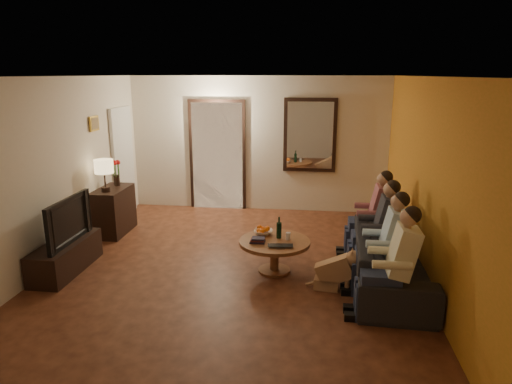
# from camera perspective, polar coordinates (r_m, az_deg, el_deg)

# --- Properties ---
(floor) EXTENTS (5.00, 6.00, 0.01)m
(floor) POSITION_cam_1_polar(r_m,az_deg,el_deg) (6.40, -3.04, -9.73)
(floor) COLOR #401D11
(floor) RESTS_ON ground
(ceiling) EXTENTS (5.00, 6.00, 0.01)m
(ceiling) POSITION_cam_1_polar(r_m,az_deg,el_deg) (5.83, -3.39, 14.23)
(ceiling) COLOR white
(ceiling) RESTS_ON back_wall
(back_wall) EXTENTS (5.00, 0.02, 2.60)m
(back_wall) POSITION_cam_1_polar(r_m,az_deg,el_deg) (8.90, 0.24, 5.97)
(back_wall) COLOR beige
(back_wall) RESTS_ON floor
(front_wall) EXTENTS (5.00, 0.02, 2.60)m
(front_wall) POSITION_cam_1_polar(r_m,az_deg,el_deg) (3.22, -12.88, -10.24)
(front_wall) COLOR beige
(front_wall) RESTS_ON floor
(left_wall) EXTENTS (0.02, 6.00, 2.60)m
(left_wall) POSITION_cam_1_polar(r_m,az_deg,el_deg) (6.88, -24.18, 2.12)
(left_wall) COLOR beige
(left_wall) RESTS_ON floor
(right_wall) EXTENTS (0.02, 6.00, 2.60)m
(right_wall) POSITION_cam_1_polar(r_m,az_deg,el_deg) (6.07, 20.72, 0.93)
(right_wall) COLOR beige
(right_wall) RESTS_ON floor
(orange_accent) EXTENTS (0.01, 6.00, 2.60)m
(orange_accent) POSITION_cam_1_polar(r_m,az_deg,el_deg) (6.06, 20.63, 0.93)
(orange_accent) COLOR #B87A1F
(orange_accent) RESTS_ON right_wall
(kitchen_doorway) EXTENTS (1.00, 0.06, 2.10)m
(kitchen_doorway) POSITION_cam_1_polar(r_m,az_deg,el_deg) (9.05, -4.83, 4.46)
(kitchen_doorway) COLOR #FFE0A5
(kitchen_doorway) RESTS_ON floor
(door_trim) EXTENTS (1.12, 0.04, 2.22)m
(door_trim) POSITION_cam_1_polar(r_m,az_deg,el_deg) (9.04, -4.84, 4.45)
(door_trim) COLOR black
(door_trim) RESTS_ON floor
(fridge_glimpse) EXTENTS (0.45, 0.03, 1.70)m
(fridge_glimpse) POSITION_cam_1_polar(r_m,az_deg,el_deg) (9.04, -3.25, 3.50)
(fridge_glimpse) COLOR silver
(fridge_glimpse) RESTS_ON floor
(mirror_frame) EXTENTS (1.00, 0.05, 1.40)m
(mirror_frame) POSITION_cam_1_polar(r_m,az_deg,el_deg) (8.77, 6.76, 7.06)
(mirror_frame) COLOR black
(mirror_frame) RESTS_ON back_wall
(mirror_glass) EXTENTS (0.86, 0.02, 1.26)m
(mirror_glass) POSITION_cam_1_polar(r_m,az_deg,el_deg) (8.74, 6.76, 7.03)
(mirror_glass) COLOR white
(mirror_glass) RESTS_ON back_wall
(white_door) EXTENTS (0.06, 0.85, 2.04)m
(white_door) POSITION_cam_1_polar(r_m,az_deg,el_deg) (8.92, -16.25, 3.58)
(white_door) COLOR white
(white_door) RESTS_ON floor
(framed_art) EXTENTS (0.03, 0.28, 0.24)m
(framed_art) POSITION_cam_1_polar(r_m,az_deg,el_deg) (7.91, -19.58, 8.07)
(framed_art) COLOR #B28C33
(framed_art) RESTS_ON left_wall
(art_canvas) EXTENTS (0.01, 0.22, 0.18)m
(art_canvas) POSITION_cam_1_polar(r_m,az_deg,el_deg) (7.90, -19.48, 8.07)
(art_canvas) COLOR brown
(art_canvas) RESTS_ON left_wall
(dresser) EXTENTS (0.45, 0.87, 0.78)m
(dresser) POSITION_cam_1_polar(r_m,az_deg,el_deg) (8.07, -17.38, -2.25)
(dresser) COLOR black
(dresser) RESTS_ON floor
(table_lamp) EXTENTS (0.30, 0.30, 0.54)m
(table_lamp) POSITION_cam_1_polar(r_m,az_deg,el_deg) (7.72, -18.41, 1.97)
(table_lamp) COLOR beige
(table_lamp) RESTS_ON dresser
(flower_vase) EXTENTS (0.14, 0.14, 0.44)m
(flower_vase) POSITION_cam_1_polar(r_m,az_deg,el_deg) (8.12, -17.07, 2.31)
(flower_vase) COLOR red
(flower_vase) RESTS_ON dresser
(tv_stand) EXTENTS (0.45, 1.26, 0.42)m
(tv_stand) POSITION_cam_1_polar(r_m,az_deg,el_deg) (6.81, -22.68, -7.45)
(tv_stand) COLOR black
(tv_stand) RESTS_ON floor
(tv) EXTENTS (1.08, 0.14, 0.62)m
(tv) POSITION_cam_1_polar(r_m,az_deg,el_deg) (6.64, -23.12, -3.28)
(tv) COLOR black
(tv) RESTS_ON tv_stand
(sofa) EXTENTS (2.30, 1.01, 0.66)m
(sofa) POSITION_cam_1_polar(r_m,az_deg,el_deg) (6.14, 16.44, -8.10)
(sofa) COLOR black
(sofa) RESTS_ON floor
(person_a) EXTENTS (0.60, 0.40, 1.20)m
(person_a) POSITION_cam_1_polar(r_m,az_deg,el_deg) (5.20, 17.09, -9.12)
(person_a) COLOR tan
(person_a) RESTS_ON sofa
(person_b) EXTENTS (0.60, 0.40, 1.20)m
(person_b) POSITION_cam_1_polar(r_m,az_deg,el_deg) (5.75, 16.10, -6.74)
(person_b) COLOR tan
(person_b) RESTS_ON sofa
(person_c) EXTENTS (0.60, 0.40, 1.20)m
(person_c) POSITION_cam_1_polar(r_m,az_deg,el_deg) (6.30, 15.30, -4.77)
(person_c) COLOR tan
(person_c) RESTS_ON sofa
(person_d) EXTENTS (0.60, 0.40, 1.20)m
(person_d) POSITION_cam_1_polar(r_m,az_deg,el_deg) (6.87, 14.63, -3.13)
(person_d) COLOR tan
(person_d) RESTS_ON sofa
(dog) EXTENTS (0.59, 0.31, 0.56)m
(dog) POSITION_cam_1_polar(r_m,az_deg,el_deg) (5.83, 9.83, -9.45)
(dog) COLOR #A06B4A
(dog) RESTS_ON floor
(coffee_table) EXTENTS (0.99, 0.99, 0.45)m
(coffee_table) POSITION_cam_1_polar(r_m,az_deg,el_deg) (6.28, 2.32, -7.98)
(coffee_table) COLOR brown
(coffee_table) RESTS_ON floor
(bowl) EXTENTS (0.26, 0.26, 0.06)m
(bowl) POSITION_cam_1_polar(r_m,az_deg,el_deg) (6.41, 0.90, -5.04)
(bowl) COLOR white
(bowl) RESTS_ON coffee_table
(oranges) EXTENTS (0.20, 0.20, 0.08)m
(oranges) POSITION_cam_1_polar(r_m,az_deg,el_deg) (6.39, 0.90, -4.46)
(oranges) COLOR orange
(oranges) RESTS_ON bowl
(wine_bottle) EXTENTS (0.07, 0.07, 0.31)m
(wine_bottle) POSITION_cam_1_polar(r_m,az_deg,el_deg) (6.23, 2.89, -4.42)
(wine_bottle) COLOR black
(wine_bottle) RESTS_ON coffee_table
(wine_glass) EXTENTS (0.06, 0.06, 0.10)m
(wine_glass) POSITION_cam_1_polar(r_m,az_deg,el_deg) (6.22, 4.05, -5.53)
(wine_glass) COLOR silver
(wine_glass) RESTS_ON coffee_table
(book_stack) EXTENTS (0.20, 0.15, 0.07)m
(book_stack) POSITION_cam_1_polar(r_m,az_deg,el_deg) (6.11, 0.20, -5.99)
(book_stack) COLOR black
(book_stack) RESTS_ON coffee_table
(laptop) EXTENTS (0.35, 0.24, 0.03)m
(laptop) POSITION_cam_1_polar(r_m,az_deg,el_deg) (5.92, 3.08, -6.92)
(laptop) COLOR black
(laptop) RESTS_ON coffee_table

